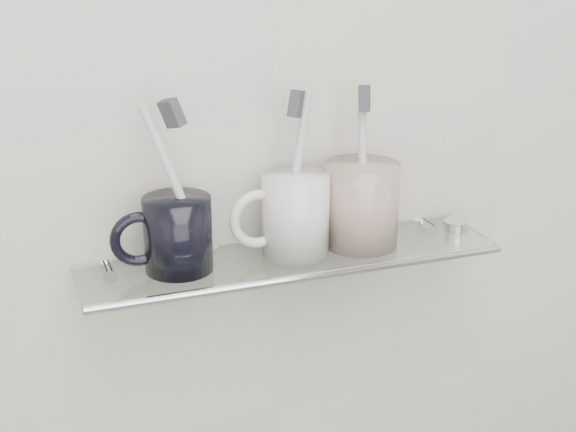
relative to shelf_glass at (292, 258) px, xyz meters
name	(u,v)px	position (x,y,z in m)	size (l,w,h in m)	color
wall_back	(274,120)	(0.00, 0.06, 0.15)	(2.50, 2.50, 0.00)	beige
shelf_glass	(292,258)	(0.00, 0.00, 0.00)	(0.50, 0.12, 0.01)	silver
shelf_rail	(309,277)	(0.00, -0.06, 0.00)	(0.01, 0.01, 0.50)	silver
bracket_left	(109,276)	(-0.21, 0.05, -0.01)	(0.02, 0.02, 0.03)	silver
bracket_right	(428,232)	(0.21, 0.05, -0.01)	(0.02, 0.02, 0.03)	silver
mug_left	(178,234)	(-0.13, 0.00, 0.05)	(0.08, 0.08, 0.09)	black
mug_left_handle	(138,239)	(-0.18, 0.00, 0.05)	(0.06, 0.06, 0.01)	black
toothbrush_left	(176,185)	(-0.13, 0.00, 0.10)	(0.01, 0.01, 0.19)	silver
bristles_left	(172,113)	(-0.13, 0.00, 0.19)	(0.01, 0.02, 0.03)	#37373E
mug_center	(296,214)	(0.01, 0.00, 0.05)	(0.08, 0.08, 0.10)	silver
mug_center_handle	(259,219)	(-0.04, 0.00, 0.05)	(0.07, 0.07, 0.01)	silver
toothbrush_center	(296,172)	(0.01, 0.00, 0.10)	(0.01, 0.01, 0.19)	silver
bristles_center	(296,104)	(0.01, 0.00, 0.19)	(0.01, 0.02, 0.03)	#37373E
mug_right	(361,205)	(0.09, 0.00, 0.06)	(0.09, 0.09, 0.10)	silver
mug_right_handle	(322,209)	(0.04, 0.00, 0.06)	(0.07, 0.07, 0.01)	silver
toothbrush_right	(362,165)	(0.09, 0.00, 0.10)	(0.01, 0.01, 0.19)	beige
bristles_right	(365,98)	(0.09, 0.00, 0.19)	(0.01, 0.02, 0.03)	#37373E
chrome_cap	(456,226)	(0.23, 0.00, 0.01)	(0.03, 0.03, 0.01)	silver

